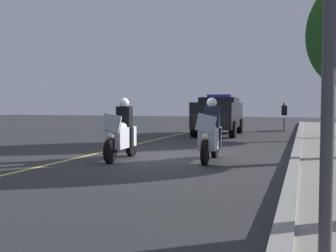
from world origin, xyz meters
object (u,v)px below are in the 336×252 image
at_px(police_motorcycle_lead_right, 210,135).
at_px(police_suv, 219,114).
at_px(cyclist_background, 284,117).
at_px(police_motorcycle_lead_left, 122,134).

relative_size(police_motorcycle_lead_right, police_suv, 0.43).
distance_m(police_motorcycle_lead_right, cyclist_background, 13.55).
height_order(police_motorcycle_lead_right, police_suv, police_suv).
bearing_deg(police_suv, police_motorcycle_lead_left, -4.24).
relative_size(police_motorcycle_lead_left, cyclist_background, 1.22).
bearing_deg(police_motorcycle_lead_left, cyclist_background, 165.17).
xyz_separation_m(police_motorcycle_lead_right, cyclist_background, (-13.48, 1.30, 0.14)).
relative_size(police_motorcycle_lead_left, police_motorcycle_lead_right, 1.00).
xyz_separation_m(police_motorcycle_lead_left, cyclist_background, (-13.98, 3.70, 0.14)).
relative_size(police_suv, cyclist_background, 2.83).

